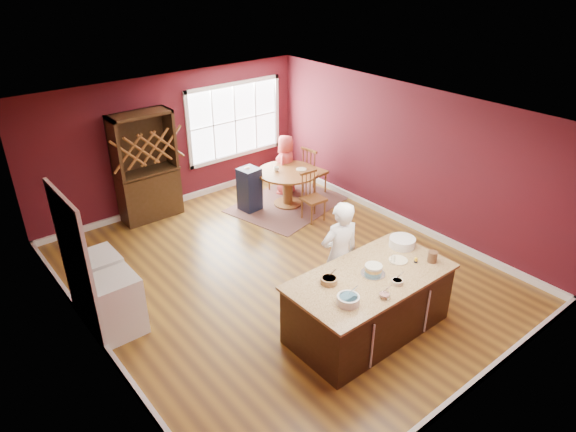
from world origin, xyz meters
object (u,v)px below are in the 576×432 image
object	(u,v)px
baker	(339,255)
toddler	(248,172)
chair_east	(315,170)
hutch	(146,167)
kitchen_island	(368,304)
layer_cake	(373,270)
dining_table	(288,181)
dryer	(99,283)
high_chair	(249,188)
seated_woman	(286,165)
chair_south	(314,197)
washer	(117,305)
chair_north	(279,166)

from	to	relation	value
baker	toddler	size ratio (longest dim) A/B	6.59
chair_east	baker	bearing A→B (deg)	136.74
baker	hutch	distance (m)	4.50
kitchen_island	layer_cake	distance (m)	0.55
dining_table	dryer	world-z (taller)	dryer
kitchen_island	chair_east	distance (m)	4.62
dining_table	toddler	bearing A→B (deg)	154.98
high_chair	baker	bearing A→B (deg)	-109.89
chair_east	seated_woman	xyz separation A→B (m)	(-0.48, 0.39, 0.12)
layer_cake	dryer	xyz separation A→B (m)	(-2.76, 2.80, -0.53)
kitchen_island	chair_east	world-z (taller)	chair_east
chair_east	dryer	bearing A→B (deg)	95.29
seated_woman	dryer	xyz separation A→B (m)	(-4.71, -1.49, -0.20)
dining_table	high_chair	xyz separation A→B (m)	(-0.75, 0.31, -0.06)
layer_cake	toddler	distance (m)	4.26
chair_south	toddler	world-z (taller)	chair_south
chair_south	seated_woman	distance (m)	1.38
hutch	dining_table	bearing A→B (deg)	-27.46
seated_woman	dryer	world-z (taller)	seated_woman
seated_woman	chair_south	bearing A→B (deg)	42.54
dryer	high_chair	bearing A→B (deg)	20.09
kitchen_island	toddler	size ratio (longest dim) A/B	8.87
seated_woman	toddler	size ratio (longest dim) A/B	5.07
dining_table	high_chair	distance (m)	0.82
toddler	washer	world-z (taller)	toddler
chair_south	dryer	size ratio (longest dim) A/B	1.08
chair_south	dryer	distance (m)	4.34
baker	layer_cake	distance (m)	0.71
dining_table	seated_woman	xyz separation A→B (m)	(0.33, 0.47, 0.13)
chair_east	chair_north	size ratio (longest dim) A/B	1.02
layer_cake	dryer	distance (m)	3.97
chair_north	hutch	size ratio (longest dim) A/B	0.50
dryer	toddler	bearing A→B (deg)	20.66
baker	high_chair	distance (m)	3.54
chair_north	dryer	xyz separation A→B (m)	(-4.74, -1.75, -0.07)
washer	baker	bearing A→B (deg)	-27.48
high_chair	washer	distance (m)	4.12
baker	chair_east	distance (m)	4.00
toddler	dining_table	bearing A→B (deg)	-25.02
chair_east	dryer	xyz separation A→B (m)	(-5.19, -1.10, -0.08)
chair_south	washer	xyz separation A→B (m)	(-4.34, -0.81, -0.05)
hutch	chair_east	bearing A→B (deg)	-20.15
high_chair	hutch	xyz separation A→B (m)	(-1.72, 0.97, 0.60)
chair_south	seated_woman	bearing A→B (deg)	78.24
layer_cake	high_chair	distance (m)	4.24
chair_south	hutch	bearing A→B (deg)	142.55
kitchen_island	baker	bearing A→B (deg)	81.98
hutch	washer	xyz separation A→B (m)	(-1.91, -2.94, -0.63)
chair_north	high_chair	xyz separation A→B (m)	(-1.11, -0.43, -0.06)
baker	chair_east	size ratio (longest dim) A/B	1.57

